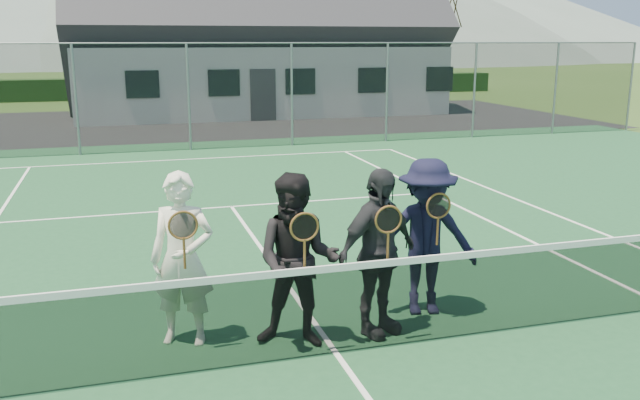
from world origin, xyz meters
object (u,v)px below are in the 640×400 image
object	(u,v)px
clubhouse	(254,18)
player_c	(378,253)
tennis_net	(336,306)
player_d	(426,237)
player_a	(182,259)
player_b	(298,261)

from	to	relation	value
clubhouse	player_c	distance (m)	24.08
tennis_net	clubhouse	size ratio (longest dim) A/B	0.75
player_d	tennis_net	bearing A→B (deg)	-150.41
player_a	player_b	distance (m)	1.17
tennis_net	player_b	size ratio (longest dim) A/B	6.49
player_a	player_c	distance (m)	2.02
clubhouse	player_b	world-z (taller)	clubhouse
clubhouse	player_b	size ratio (longest dim) A/B	8.67
player_a	player_b	size ratio (longest dim) A/B	1.00
player_a	player_b	world-z (taller)	same
clubhouse	player_d	size ratio (longest dim) A/B	8.67
tennis_net	player_a	distance (m)	1.64
clubhouse	player_c	xyz separation A→B (m)	(-3.43, -23.63, -3.07)
player_a	player_c	size ratio (longest dim) A/B	1.00
clubhouse	player_b	bearing A→B (deg)	-100.31
player_a	player_d	distance (m)	2.72
player_b	clubhouse	bearing A→B (deg)	79.69
player_a	player_b	bearing A→B (deg)	-19.50
player_a	player_d	bearing A→B (deg)	0.23
player_b	player_d	bearing A→B (deg)	14.05
player_c	clubhouse	bearing A→B (deg)	81.74
tennis_net	clubhouse	xyz separation A→B (m)	(4.00, 24.00, 3.45)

